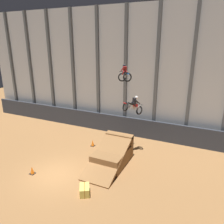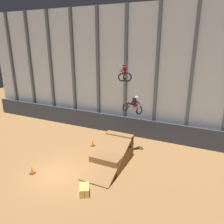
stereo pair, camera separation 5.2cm
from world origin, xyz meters
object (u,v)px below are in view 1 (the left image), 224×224
(rider_bike_right_air, at_px, (133,106))
(traffic_cone_arena_edge, at_px, (32,170))
(rider_bike_left_air, at_px, (125,74))
(traffic_cone_near_ramp, at_px, (93,143))
(dirt_ramp, at_px, (113,154))
(hay_bale_trackside, at_px, (85,190))

(rider_bike_right_air, xyz_separation_m, traffic_cone_arena_edge, (-5.45, -5.94, -3.91))
(rider_bike_left_air, height_order, rider_bike_right_air, rider_bike_left_air)
(traffic_cone_near_ramp, height_order, traffic_cone_arena_edge, same)
(dirt_ramp, distance_m, hay_bale_trackside, 4.22)
(rider_bike_right_air, bearing_deg, traffic_cone_near_ramp, -137.59)
(traffic_cone_near_ramp, bearing_deg, traffic_cone_arena_edge, -107.31)
(dirt_ramp, xyz_separation_m, rider_bike_left_air, (-0.31, 3.00, 5.81))
(traffic_cone_arena_edge, bearing_deg, rider_bike_left_air, 58.16)
(rider_bike_left_air, distance_m, traffic_cone_near_ramp, 6.82)
(rider_bike_right_air, distance_m, traffic_cone_arena_edge, 8.96)
(rider_bike_right_air, relative_size, traffic_cone_near_ramp, 3.04)
(dirt_ramp, height_order, rider_bike_right_air, rider_bike_right_air)
(traffic_cone_arena_edge, bearing_deg, traffic_cone_near_ramp, 72.69)
(rider_bike_right_air, distance_m, hay_bale_trackside, 7.43)
(dirt_ramp, relative_size, rider_bike_right_air, 2.70)
(rider_bike_right_air, bearing_deg, traffic_cone_arena_edge, -94.37)
(traffic_cone_arena_edge, xyz_separation_m, hay_bale_trackside, (4.58, -0.31, -0.00))
(traffic_cone_near_ramp, distance_m, traffic_cone_arena_edge, 5.94)
(hay_bale_trackside, bearing_deg, traffic_cone_arena_edge, 176.13)
(dirt_ramp, bearing_deg, traffic_cone_near_ramp, 147.87)
(dirt_ramp, xyz_separation_m, hay_bale_trackside, (-0.02, -4.20, -0.41))
(dirt_ramp, height_order, rider_bike_left_air, rider_bike_left_air)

